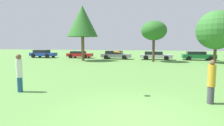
# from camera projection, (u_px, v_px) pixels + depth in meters

# --- Properties ---
(ground_plane) EXTENTS (120.00, 120.00, 0.00)m
(ground_plane) POSITION_uv_depth(u_px,v_px,m) (135.00, 116.00, 6.04)
(ground_plane) COLOR #54843D
(person_thrower) EXTENTS (0.29, 0.29, 1.85)m
(person_thrower) POSITION_uv_depth(u_px,v_px,m) (19.00, 72.00, 8.98)
(person_thrower) COLOR navy
(person_thrower) RESTS_ON ground
(person_catcher) EXTENTS (0.29, 0.29, 1.73)m
(person_catcher) POSITION_uv_depth(u_px,v_px,m) (211.00, 82.00, 7.20)
(person_catcher) COLOR #3F3F47
(person_catcher) RESTS_ON ground
(frisbee) EXTENTS (0.30, 0.30, 0.07)m
(frisbee) POSITION_uv_depth(u_px,v_px,m) (117.00, 52.00, 8.25)
(frisbee) COLOR orange
(tree_0) EXTENTS (4.17, 4.17, 7.47)m
(tree_0) POSITION_uv_depth(u_px,v_px,m) (82.00, 21.00, 25.07)
(tree_0) COLOR brown
(tree_0) RESTS_ON ground
(tree_1) EXTENTS (3.28, 3.28, 5.27)m
(tree_1) POSITION_uv_depth(u_px,v_px,m) (154.00, 31.00, 23.83)
(tree_1) COLOR #473323
(tree_1) RESTS_ON ground
(tree_2) EXTENTS (4.61, 4.61, 6.26)m
(tree_2) POSITION_uv_depth(u_px,v_px,m) (216.00, 30.00, 22.15)
(tree_2) COLOR brown
(tree_2) RESTS_ON ground
(parked_car_blue) EXTENTS (4.22, 2.07, 1.30)m
(parked_car_blue) POSITION_uv_depth(u_px,v_px,m) (43.00, 53.00, 31.14)
(parked_car_blue) COLOR #1E389E
(parked_car_blue) RESTS_ON ground
(parked_car_red) EXTENTS (4.11, 1.95, 1.12)m
(parked_car_red) POSITION_uv_depth(u_px,v_px,m) (79.00, 54.00, 30.47)
(parked_car_red) COLOR red
(parked_car_red) RESTS_ON ground
(parked_car_grey) EXTENTS (4.52, 1.99, 1.26)m
(parked_car_grey) POSITION_uv_depth(u_px,v_px,m) (116.00, 55.00, 28.49)
(parked_car_grey) COLOR slate
(parked_car_grey) RESTS_ON ground
(parked_car_silver) EXTENTS (4.60, 1.94, 1.20)m
(parked_car_silver) POSITION_uv_depth(u_px,v_px,m) (155.00, 55.00, 27.15)
(parked_car_silver) COLOR #B2B2B7
(parked_car_silver) RESTS_ON ground
(parked_car_green) EXTENTS (4.48, 2.12, 1.23)m
(parked_car_green) POSITION_uv_depth(u_px,v_px,m) (198.00, 56.00, 26.59)
(parked_car_green) COLOR #196633
(parked_car_green) RESTS_ON ground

